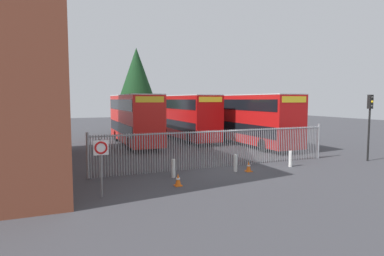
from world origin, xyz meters
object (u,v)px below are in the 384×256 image
at_px(double_decker_bus_near_gate, 252,118).
at_px(bollard_center_front, 235,163).
at_px(traffic_cone_mid_forecourt, 178,180).
at_px(speed_limit_sign_post, 101,154).
at_px(double_decker_bus_behind_fence_right, 187,115).
at_px(double_decker_bus_behind_fence_left, 134,117).
at_px(traffic_light_kerbside, 370,115).
at_px(bollard_near_right, 290,159).
at_px(bollard_near_left, 173,168).
at_px(traffic_cone_by_gate, 249,166).

height_order(double_decker_bus_near_gate, bollard_center_front, double_decker_bus_near_gate).
bearing_deg(traffic_cone_mid_forecourt, speed_limit_sign_post, -171.96).
xyz_separation_m(double_decker_bus_behind_fence_right, traffic_cone_mid_forecourt, (-6.71, -15.93, -2.13)).
bearing_deg(bollard_center_front, double_decker_bus_behind_fence_right, 79.08).
relative_size(double_decker_bus_behind_fence_left, double_decker_bus_behind_fence_right, 1.00).
xyz_separation_m(double_decker_bus_behind_fence_left, speed_limit_sign_post, (-4.64, -15.07, -0.65)).
distance_m(double_decker_bus_behind_fence_right, speed_limit_sign_post, 19.34).
bearing_deg(double_decker_bus_behind_fence_right, traffic_light_kerbside, -65.27).
relative_size(double_decker_bus_behind_fence_right, traffic_cone_mid_forecourt, 18.32).
height_order(double_decker_bus_near_gate, traffic_light_kerbside, double_decker_bus_near_gate).
height_order(double_decker_bus_behind_fence_left, bollard_near_right, double_decker_bus_behind_fence_left).
xyz_separation_m(bollard_center_front, traffic_cone_mid_forecourt, (-3.94, -1.57, -0.19)).
distance_m(double_decker_bus_behind_fence_left, bollard_near_right, 14.72).
bearing_deg(double_decker_bus_behind_fence_right, bollard_near_right, -86.25).
xyz_separation_m(bollard_near_left, traffic_light_kerbside, (13.21, -0.53, 2.51)).
height_order(bollard_near_right, traffic_cone_by_gate, bollard_near_right).
bearing_deg(traffic_cone_mid_forecourt, traffic_cone_by_gate, 16.03).
bearing_deg(traffic_light_kerbside, bollard_near_left, 177.69).
height_order(traffic_cone_by_gate, traffic_light_kerbside, traffic_light_kerbside).
bearing_deg(traffic_light_kerbside, speed_limit_sign_post, -174.70).
height_order(double_decker_bus_behind_fence_right, traffic_cone_by_gate, double_decker_bus_behind_fence_right).
height_order(traffic_cone_by_gate, speed_limit_sign_post, speed_limit_sign_post).
xyz_separation_m(bollard_near_left, speed_limit_sign_post, (-3.81, -2.11, 1.30)).
bearing_deg(bollard_center_front, double_decker_bus_behind_fence_left, 102.04).
xyz_separation_m(bollard_center_front, speed_limit_sign_post, (-7.42, -2.06, 1.30)).
bearing_deg(traffic_cone_mid_forecourt, double_decker_bus_behind_fence_left, 85.43).
height_order(double_decker_bus_behind_fence_left, traffic_cone_mid_forecourt, double_decker_bus_behind_fence_left).
distance_m(double_decker_bus_near_gate, bollard_center_front, 10.89).
relative_size(double_decker_bus_behind_fence_right, traffic_light_kerbside, 2.51).
xyz_separation_m(double_decker_bus_behind_fence_left, bollard_center_front, (2.78, -13.01, -1.95)).
height_order(double_decker_bus_near_gate, double_decker_bus_behind_fence_right, same).
relative_size(bollard_center_front, traffic_cone_mid_forecourt, 1.61).
bearing_deg(speed_limit_sign_post, double_decker_bus_near_gate, 37.17).
xyz_separation_m(bollard_near_left, traffic_cone_mid_forecourt, (-0.33, -1.62, -0.19)).
xyz_separation_m(double_decker_bus_near_gate, bollard_near_right, (-2.80, -8.55, -1.95)).
bearing_deg(bollard_center_front, bollard_near_left, 179.18).
xyz_separation_m(bollard_near_right, traffic_cone_by_gate, (-3.01, -0.18, -0.19)).
distance_m(traffic_cone_by_gate, traffic_light_kerbside, 9.30).
xyz_separation_m(bollard_near_right, traffic_cone_mid_forecourt, (-7.66, -1.52, -0.19)).
bearing_deg(speed_limit_sign_post, double_decker_bus_behind_fence_right, 58.18).
distance_m(bollard_near_left, traffic_cone_mid_forecourt, 1.67).
bearing_deg(double_decker_bus_behind_fence_right, bollard_center_front, -100.92).
height_order(double_decker_bus_near_gate, traffic_cone_mid_forecourt, double_decker_bus_near_gate).
bearing_deg(bollard_near_left, traffic_light_kerbside, -2.31).
xyz_separation_m(double_decker_bus_behind_fence_right, traffic_cone_by_gate, (-2.07, -14.60, -2.13)).
xyz_separation_m(bollard_near_right, speed_limit_sign_post, (-11.13, -2.01, 1.30)).
distance_m(double_decker_bus_behind_fence_right, bollard_near_right, 14.57).
bearing_deg(double_decker_bus_near_gate, double_decker_bus_behind_fence_left, 154.12).
xyz_separation_m(double_decker_bus_behind_fence_right, bollard_center_front, (-2.77, -14.36, -1.95)).
distance_m(double_decker_bus_near_gate, double_decker_bus_behind_fence_left, 10.33).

